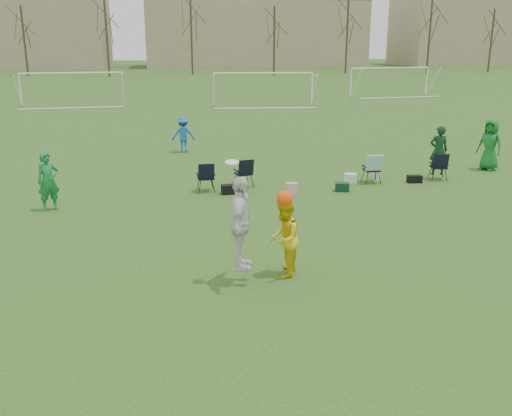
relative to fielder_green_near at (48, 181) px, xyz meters
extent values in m
plane|color=#285219|center=(6.18, -6.21, -0.86)|extent=(260.00, 260.00, 0.00)
imported|color=#167C39|center=(0.00, 0.00, 0.00)|extent=(0.74, 0.65, 1.72)
imported|color=blue|center=(4.00, 8.40, -0.08)|extent=(1.02, 0.61, 1.56)
imported|color=#136F23|center=(15.45, 3.27, 0.10)|extent=(1.03, 1.12, 1.92)
imported|color=silver|center=(4.92, -5.92, 0.41)|extent=(0.69, 1.19, 1.91)
imported|color=yellow|center=(5.86, -5.66, -0.04)|extent=(0.86, 0.96, 1.65)
sphere|color=#F94E0D|center=(5.86, -5.66, 0.82)|extent=(0.33, 0.33, 0.33)
cylinder|color=white|center=(4.77, -5.83, 1.64)|extent=(0.27, 0.27, 0.07)
imported|color=#0E341A|center=(12.87, 2.14, 0.16)|extent=(0.70, 0.52, 1.75)
cube|color=black|center=(5.36, 1.10, -0.71)|extent=(0.58, 0.36, 0.30)
cube|color=pink|center=(7.29, 0.66, -0.66)|extent=(0.37, 0.25, 0.40)
cube|color=#0D331D|center=(9.03, 0.91, -0.72)|extent=(0.51, 0.39, 0.28)
cube|color=white|center=(9.65, 2.00, -0.70)|extent=(0.48, 0.39, 0.32)
cylinder|color=white|center=(10.69, 2.30, -0.71)|extent=(0.26, 0.26, 0.30)
cube|color=black|center=(11.85, 1.69, -0.73)|extent=(0.52, 0.30, 0.26)
cube|color=black|center=(4.61, 1.54, -0.38)|extent=(0.63, 0.63, 0.96)
cube|color=black|center=(5.90, 1.98, -0.38)|extent=(0.73, 0.73, 0.96)
cube|color=black|center=(10.37, 1.93, -0.38)|extent=(0.60, 0.60, 0.96)
cube|color=black|center=(12.87, 2.04, -0.38)|extent=(0.69, 0.69, 0.96)
cylinder|color=white|center=(-7.46, 27.47, 0.34)|extent=(0.12, 0.12, 2.40)
cylinder|color=white|center=(-0.19, 28.11, 0.34)|extent=(0.12, 0.12, 2.40)
cylinder|color=white|center=(-3.82, 27.79, 1.54)|extent=(7.28, 0.76, 0.12)
cylinder|color=white|center=(6.53, 26.04, 0.34)|extent=(0.12, 0.12, 2.40)
cylinder|color=white|center=(13.82, 25.54, 0.34)|extent=(0.12, 0.12, 2.40)
cylinder|color=white|center=(10.18, 25.79, 1.54)|extent=(7.29, 0.63, 0.12)
cylinder|color=white|center=(18.56, 31.28, 0.34)|extent=(0.12, 0.12, 2.40)
cylinder|color=white|center=(25.79, 32.30, 0.34)|extent=(0.12, 0.12, 2.40)
cylinder|color=white|center=(22.18, 31.79, 1.54)|extent=(7.25, 1.13, 0.12)
cylinder|color=#382B21|center=(-15.82, 65.29, 3.64)|extent=(0.28, 0.28, 9.00)
cylinder|color=#382B21|center=(-4.82, 62.29, 4.24)|extent=(0.28, 0.28, 10.20)
cylinder|color=#382B21|center=(6.18, 65.29, 4.84)|extent=(0.28, 0.28, 11.40)
cylinder|color=#382B21|center=(17.18, 62.29, 3.64)|extent=(0.28, 0.28, 9.00)
cylinder|color=#382B21|center=(28.18, 65.29, 4.24)|extent=(0.28, 0.28, 10.20)
cylinder|color=#382B21|center=(39.18, 62.29, 4.84)|extent=(0.28, 0.28, 11.40)
cylinder|color=#382B21|center=(50.18, 65.29, 3.64)|extent=(0.28, 0.28, 9.00)
cube|color=tan|center=(18.18, 89.79, 4.64)|extent=(38.00, 16.00, 11.00)
cube|color=tan|center=(61.18, 89.79, 5.64)|extent=(30.00, 16.00, 13.00)
camera|label=1|loc=(3.74, -16.63, 3.94)|focal=40.00mm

